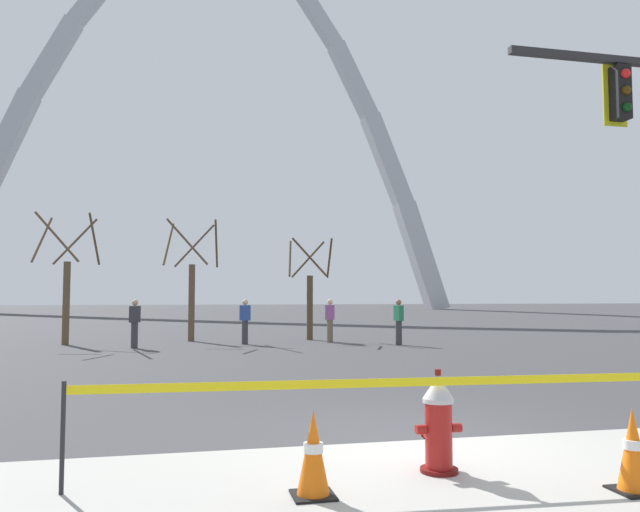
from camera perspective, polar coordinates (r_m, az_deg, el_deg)
name	(u,v)px	position (r m, az deg, el deg)	size (l,w,h in m)	color
ground_plane	(419,441)	(7.62, 9.21, -16.60)	(240.00, 240.00, 0.00)	#3D3D3F
fire_hydrant	(438,424)	(6.24, 10.93, -15.07)	(0.46, 0.48, 0.99)	#5E0F0D
caution_tape_barrier	(438,403)	(6.07, 10.88, -13.24)	(6.76, 0.42, 0.97)	#232326
traffic_cone_by_hydrant	(633,451)	(6.20, 27.11, -15.83)	(0.36, 0.36, 0.73)	black
traffic_cone_mid_sidewalk	(313,454)	(5.46, -0.63, -17.97)	(0.36, 0.36, 0.73)	black
monument_arch	(210,133)	(78.00, -10.22, 11.16)	(61.86, 2.43, 48.91)	#B2B5BC
tree_far_left	(66,287)	(23.34, -22.51, -2.65)	(2.10, 2.12, 4.58)	brown
tree_left_mid	(192,287)	(23.83, -11.85, -2.88)	(2.10, 2.11, 4.57)	brown
tree_center_left	(310,295)	(24.05, -0.97, -3.64)	(1.82, 1.83, 3.94)	brown
pedestrian_walking_left	(330,320)	(22.63, 0.93, -6.00)	(0.38, 0.29, 1.59)	brown
pedestrian_standing_center	(135,323)	(21.06, -16.85, -6.00)	(0.36, 0.39, 1.59)	#38383D
pedestrian_walking_right	(399,321)	(21.70, 7.33, -6.06)	(0.28, 0.38, 1.59)	#38383D
pedestrian_near_trees	(245,321)	(21.98, -6.99, -6.03)	(0.39, 0.36, 1.59)	#38383D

